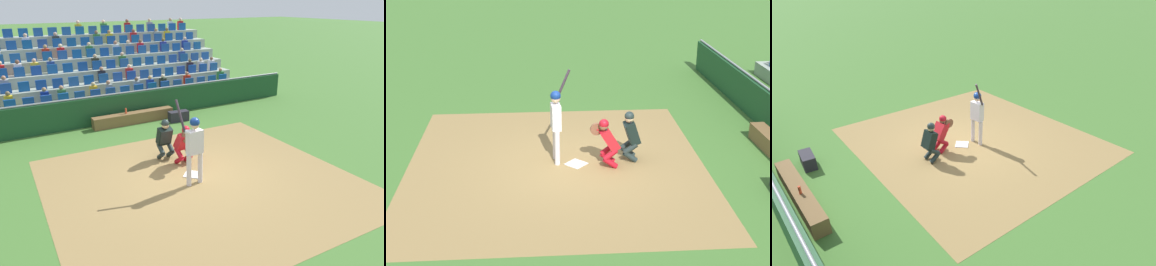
{
  "view_description": "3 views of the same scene",
  "coord_description": "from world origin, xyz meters",
  "views": [
    {
      "loc": [
        4.68,
        7.84,
        4.6
      ],
      "look_at": [
        -0.44,
        -0.76,
        0.93
      ],
      "focal_mm": 33.75,
      "sensor_mm": 36.0,
      "label": 1
    },
    {
      "loc": [
        -12.91,
        1.27,
        6.01
      ],
      "look_at": [
        -0.27,
        -0.02,
        0.95
      ],
      "focal_mm": 53.68,
      "sensor_mm": 36.0,
      "label": 2
    },
    {
      "loc": [
        7.54,
        -6.2,
        5.44
      ],
      "look_at": [
        0.59,
        -0.4,
        0.82
      ],
      "focal_mm": 30.31,
      "sensor_mm": 36.0,
      "label": 3
    }
  ],
  "objects": [
    {
      "name": "home_plate_umpire",
      "position": [
        0.15,
        -1.38,
        0.71
      ],
      "size": [
        0.46,
        0.46,
        1.31
      ],
      "color": "#202C2B",
      "rests_on": "ground_plane"
    },
    {
      "name": "infield_dirt_patch",
      "position": [
        0.0,
        0.5,
        0.0
      ],
      "size": [
        8.12,
        7.55,
        0.01
      ],
      "primitive_type": "cube",
      "rotation": [
        0.0,
        0.0,
        -0.03
      ],
      "color": "olive",
      "rests_on": "ground_plane"
    },
    {
      "name": "home_plate_marker",
      "position": [
        0.0,
        0.0,
        0.02
      ],
      "size": [
        0.62,
        0.62,
        0.02
      ],
      "primitive_type": "cube",
      "rotation": [
        0.0,
        0.0,
        0.79
      ],
      "color": "white",
      "rests_on": "infield_dirt_patch"
    },
    {
      "name": "equipment_duffel_bag",
      "position": [
        -2.0,
        -4.46,
        0.21
      ],
      "size": [
        0.84,
        0.43,
        0.41
      ],
      "primitive_type": "cube",
      "rotation": [
        0.0,
        0.0,
        -0.09
      ],
      "color": "#24222A",
      "rests_on": "ground_plane"
    },
    {
      "name": "dugout_bench",
      "position": [
        -0.35,
        -5.14,
        0.22
      ],
      "size": [
        3.31,
        0.4,
        0.44
      ],
      "primitive_type": "cube",
      "color": "brown",
      "rests_on": "ground_plane"
    },
    {
      "name": "water_bottle_on_bench",
      "position": [
        -0.04,
        -5.16,
        0.55
      ],
      "size": [
        0.07,
        0.07,
        0.22
      ],
      "primitive_type": "cylinder",
      "color": "#CF4428",
      "rests_on": "dugout_bench"
    },
    {
      "name": "catcher_crouching",
      "position": [
        -0.15,
        -0.74,
        0.7
      ],
      "size": [
        0.49,
        0.73,
        1.25
      ],
      "color": "#B0121F",
      "rests_on": "ground_plane"
    },
    {
      "name": "dugout_wall",
      "position": [
        0.0,
        -5.69,
        0.56
      ],
      "size": [
        16.85,
        0.24,
        1.18
      ],
      "color": "#194524",
      "rests_on": "ground_plane"
    },
    {
      "name": "batter_at_plate",
      "position": [
        0.23,
        0.47,
        1.17
      ],
      "size": [
        0.62,
        0.53,
        2.3
      ],
      "color": "silver",
      "rests_on": "ground_plane"
    },
    {
      "name": "ground_plane",
      "position": [
        0.0,
        0.0,
        0.0
      ],
      "size": [
        160.0,
        160.0,
        0.0
      ],
      "primitive_type": "plane",
      "color": "#416F2D"
    }
  ]
}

